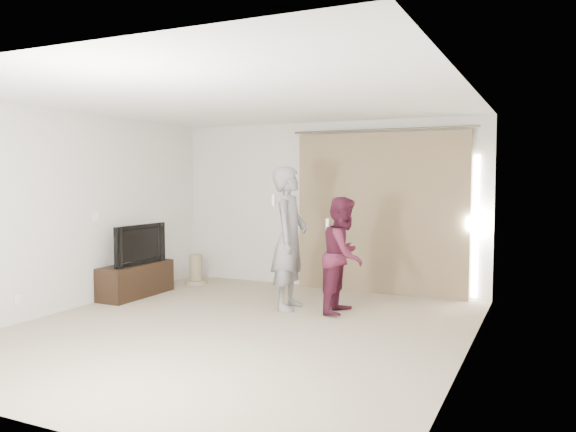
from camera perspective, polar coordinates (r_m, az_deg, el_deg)
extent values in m
plane|color=tan|center=(6.57, -5.19, -11.42)|extent=(5.50, 5.50, 0.00)
cube|color=silver|center=(8.83, 3.85, 1.10)|extent=(5.00, 0.04, 2.60)
cube|color=silver|center=(7.92, -21.04, 0.50)|extent=(0.04, 5.50, 2.60)
cube|color=white|center=(8.19, -18.93, -0.04)|extent=(0.02, 0.08, 0.12)
cube|color=white|center=(7.44, -25.82, -7.61)|extent=(0.02, 0.08, 0.12)
cube|color=white|center=(6.39, -5.34, 11.66)|extent=(5.00, 5.50, 0.01)
cube|color=#928159|center=(8.48, 9.34, 0.26)|extent=(2.60, 0.10, 2.40)
cylinder|color=#685F49|center=(8.49, 9.44, 8.64)|extent=(2.80, 0.03, 0.03)
cube|color=white|center=(8.26, 18.51, -1.04)|extent=(0.08, 0.04, 2.00)
cube|color=black|center=(8.56, -15.18, -6.28)|extent=(0.43, 1.24, 0.48)
imported|color=black|center=(8.48, -15.25, -2.77)|extent=(0.18, 1.01, 0.58)
cylinder|color=tan|center=(9.35, -9.34, -6.63)|extent=(0.36, 0.36, 0.06)
cylinder|color=tan|center=(9.31, -9.35, -5.17)|extent=(0.20, 0.20, 0.42)
imported|color=gray|center=(7.40, 0.14, -2.25)|extent=(0.54, 0.74, 1.88)
cube|color=white|center=(7.35, -1.46, 1.62)|extent=(0.04, 0.04, 0.14)
cube|color=white|center=(7.55, -0.71, 0.74)|extent=(0.05, 0.05, 0.09)
imported|color=#52192E|center=(7.23, 5.66, -3.96)|extent=(0.58, 0.74, 1.49)
cube|color=white|center=(7.16, 4.06, -0.83)|extent=(0.04, 0.04, 0.14)
cube|color=white|center=(7.37, 4.68, -1.47)|extent=(0.05, 0.05, 0.09)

